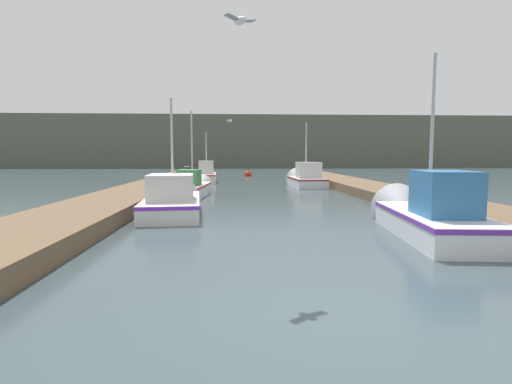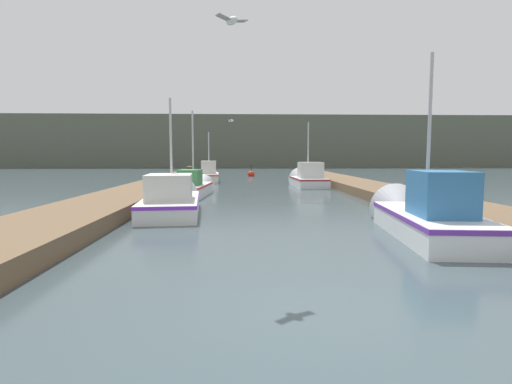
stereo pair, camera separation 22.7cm
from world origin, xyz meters
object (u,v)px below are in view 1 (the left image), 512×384
fishing_boat_0 (426,214)px  channel_buoy (248,174)px  fishing_boat_4 (207,175)px  seagull_1 (240,21)px  fishing_boat_3 (305,179)px  mooring_piling_1 (187,175)px  mooring_piling_0 (153,189)px  seagull_lead (230,121)px  fishing_boat_2 (193,187)px  fishing_boat_1 (174,199)px

fishing_boat_0 → channel_buoy: (-3.47, 26.74, -0.29)m
fishing_boat_0 → fishing_boat_4: (-6.71, 19.39, -0.01)m
seagull_1 → channel_buoy: bearing=-125.4°
fishing_boat_3 → mooring_piling_1: fishing_boat_3 is taller
fishing_boat_0 → mooring_piling_0: 10.45m
fishing_boat_0 → mooring_piling_0: bearing=145.8°
fishing_boat_0 → seagull_lead: bearing=118.3°
mooring_piling_1 → seagull_1: 21.45m
mooring_piling_0 → channel_buoy: (4.51, 20.00, -0.39)m
fishing_boat_2 → seagull_1: size_ratio=9.07×
fishing_boat_4 → channel_buoy: fishing_boat_4 is taller
fishing_boat_2 → mooring_piling_0: size_ratio=4.22×
mooring_piling_0 → channel_buoy: bearing=77.3°
fishing_boat_1 → seagull_1: bearing=-77.8°
fishing_boat_0 → fishing_boat_3: fishing_boat_0 is taller
fishing_boat_1 → channel_buoy: size_ratio=4.97×
fishing_boat_3 → fishing_boat_4: fishing_boat_3 is taller
fishing_boat_4 → seagull_1: bearing=-87.5°
fishing_boat_4 → seagull_lead: (1.76, -7.33, 3.29)m
mooring_piling_0 → fishing_boat_3: bearing=47.1°
fishing_boat_4 → seagull_1: (2.11, -22.21, 3.62)m
fishing_boat_4 → seagull_lead: 8.23m
fishing_boat_3 → mooring_piling_1: (-7.61, 3.11, 0.13)m
fishing_boat_2 → fishing_boat_3: fishing_boat_2 is taller
fishing_boat_1 → mooring_piling_0: bearing=110.0°
fishing_boat_0 → fishing_boat_4: size_ratio=1.10×
fishing_boat_1 → fishing_boat_4: size_ratio=1.18×
fishing_boat_2 → seagull_1: 13.29m
seagull_lead → seagull_1: seagull_1 is taller
seagull_lead → mooring_piling_0: bearing=167.9°
fishing_boat_1 → mooring_piling_0: size_ratio=5.00×
fishing_boat_1 → mooring_piling_0: fishing_boat_1 is taller
fishing_boat_2 → seagull_lead: size_ratio=8.51×
seagull_lead → mooring_piling_1: bearing=44.1°
fishing_boat_0 → fishing_boat_2: bearing=130.3°
fishing_boat_4 → mooring_piling_1: fishing_boat_4 is taller
fishing_boat_1 → seagull_1: size_ratio=10.74×
fishing_boat_2 → seagull_lead: (1.73, 2.28, 3.35)m
mooring_piling_0 → seagull_1: (3.38, -9.56, 3.51)m
seagull_lead → seagull_1: bearing=-161.1°
mooring_piling_0 → mooring_piling_1: size_ratio=0.98×
fishing_boat_0 → mooring_piling_0: fishing_boat_0 is taller
channel_buoy → seagull_1: 29.84m
seagull_1 → mooring_piling_0: bearing=-103.7°
fishing_boat_2 → fishing_boat_3: (6.33, 5.18, 0.05)m
fishing_boat_4 → mooring_piling_0: (-1.27, -12.65, 0.11)m
fishing_boat_2 → seagull_1: bearing=-75.9°
fishing_boat_3 → seagull_lead: 6.36m
fishing_boat_1 → fishing_boat_2: fishing_boat_2 is taller
fishing_boat_0 → fishing_boat_4: bearing=115.1°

